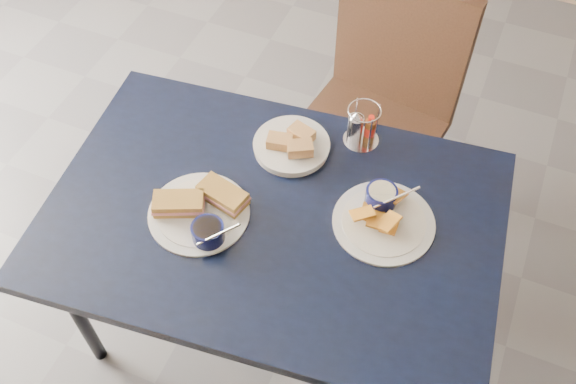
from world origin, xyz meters
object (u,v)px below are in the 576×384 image
at_px(bread_basket, 292,145).
at_px(condiment_caddy, 361,127).
at_px(plantain_plate, 383,213).
at_px(dining_table, 273,226).
at_px(chair_far, 377,100).
at_px(sandwich_plate, 202,210).

relative_size(bread_basket, condiment_caddy, 1.69).
bearing_deg(plantain_plate, bread_basket, 157.93).
distance_m(dining_table, bread_basket, 0.26).
bearing_deg(plantain_plate, dining_table, -158.78).
bearing_deg(chair_far, condiment_caddy, -83.93).
xyz_separation_m(sandwich_plate, bread_basket, (0.14, 0.32, -0.00)).
bearing_deg(bread_basket, sandwich_plate, -113.11).
bearing_deg(dining_table, plantain_plate, 21.22).
relative_size(chair_far, bread_basket, 4.46).
xyz_separation_m(plantain_plate, bread_basket, (-0.33, 0.13, 0.00)).
distance_m(sandwich_plate, bread_basket, 0.35).
bearing_deg(chair_far, bread_basket, -106.52).
relative_size(sandwich_plate, bread_basket, 1.34).
bearing_deg(dining_table, condiment_caddy, 69.63).
xyz_separation_m(dining_table, sandwich_plate, (-0.18, -0.08, 0.09)).
bearing_deg(condiment_caddy, dining_table, -110.37).
bearing_deg(dining_table, sandwich_plate, -156.21).
xyz_separation_m(chair_far, bread_basket, (-0.14, -0.47, 0.18)).
relative_size(sandwich_plate, condiment_caddy, 2.27).
bearing_deg(condiment_caddy, sandwich_plate, -125.58).
xyz_separation_m(bread_basket, condiment_caddy, (0.18, 0.12, 0.04)).
bearing_deg(condiment_caddy, plantain_plate, -58.58).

